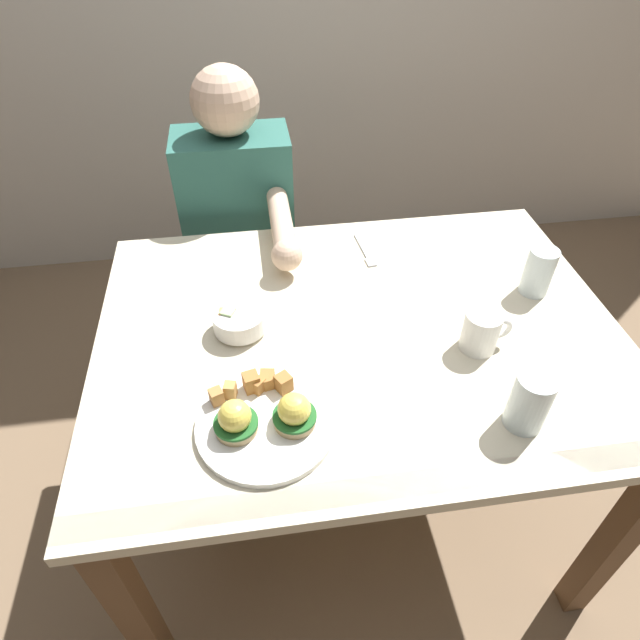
{
  "coord_description": "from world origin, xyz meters",
  "views": [
    {
      "loc": [
        -0.22,
        -0.88,
        1.59
      ],
      "look_at": [
        -0.09,
        0.0,
        0.78
      ],
      "focal_mm": 30.27,
      "sensor_mm": 36.0,
      "label": 1
    }
  ],
  "objects_px": {
    "dining_table": "(358,361)",
    "eggs_benedict_plate": "(265,418)",
    "fork": "(365,252)",
    "water_glass_near": "(529,403)",
    "water_glass_far": "(538,274)",
    "fruit_bowl": "(239,321)",
    "diner_person": "(241,230)",
    "coffee_mug": "(482,330)"
  },
  "relations": [
    {
      "from": "eggs_benedict_plate",
      "to": "coffee_mug",
      "type": "bearing_deg",
      "value": 16.92
    },
    {
      "from": "water_glass_near",
      "to": "diner_person",
      "type": "xyz_separation_m",
      "value": [
        -0.52,
        0.91,
        -0.15
      ]
    },
    {
      "from": "eggs_benedict_plate",
      "to": "water_glass_far",
      "type": "bearing_deg",
      "value": 24.59
    },
    {
      "from": "diner_person",
      "to": "fruit_bowl",
      "type": "bearing_deg",
      "value": -91.36
    },
    {
      "from": "dining_table",
      "to": "eggs_benedict_plate",
      "type": "height_order",
      "value": "eggs_benedict_plate"
    },
    {
      "from": "fruit_bowl",
      "to": "fork",
      "type": "relative_size",
      "value": 0.77
    },
    {
      "from": "coffee_mug",
      "to": "water_glass_near",
      "type": "height_order",
      "value": "water_glass_near"
    },
    {
      "from": "water_glass_near",
      "to": "diner_person",
      "type": "distance_m",
      "value": 1.05
    },
    {
      "from": "eggs_benedict_plate",
      "to": "water_glass_far",
      "type": "height_order",
      "value": "water_glass_far"
    },
    {
      "from": "fruit_bowl",
      "to": "coffee_mug",
      "type": "bearing_deg",
      "value": -13.69
    },
    {
      "from": "eggs_benedict_plate",
      "to": "fruit_bowl",
      "type": "xyz_separation_m",
      "value": [
        -0.04,
        0.27,
        0.01
      ]
    },
    {
      "from": "water_glass_far",
      "to": "diner_person",
      "type": "relative_size",
      "value": 0.11
    },
    {
      "from": "fruit_bowl",
      "to": "water_glass_near",
      "type": "xyz_separation_m",
      "value": [
        0.53,
        -0.34,
        0.03
      ]
    },
    {
      "from": "coffee_mug",
      "to": "water_glass_far",
      "type": "xyz_separation_m",
      "value": [
        0.21,
        0.17,
        0.0
      ]
    },
    {
      "from": "water_glass_near",
      "to": "eggs_benedict_plate",
      "type": "bearing_deg",
      "value": 172.63
    },
    {
      "from": "fork",
      "to": "water_glass_far",
      "type": "distance_m",
      "value": 0.44
    },
    {
      "from": "water_glass_near",
      "to": "water_glass_far",
      "type": "height_order",
      "value": "water_glass_near"
    },
    {
      "from": "eggs_benedict_plate",
      "to": "fruit_bowl",
      "type": "distance_m",
      "value": 0.28
    },
    {
      "from": "eggs_benedict_plate",
      "to": "fruit_bowl",
      "type": "bearing_deg",
      "value": 98.09
    },
    {
      "from": "dining_table",
      "to": "diner_person",
      "type": "height_order",
      "value": "diner_person"
    },
    {
      "from": "dining_table",
      "to": "water_glass_far",
      "type": "distance_m",
      "value": 0.49
    },
    {
      "from": "dining_table",
      "to": "eggs_benedict_plate",
      "type": "xyz_separation_m",
      "value": [
        -0.24,
        -0.24,
        0.13
      ]
    },
    {
      "from": "dining_table",
      "to": "fork",
      "type": "xyz_separation_m",
      "value": [
        0.07,
        0.3,
        0.11
      ]
    },
    {
      "from": "diner_person",
      "to": "coffee_mug",
      "type": "bearing_deg",
      "value": -53.85
    },
    {
      "from": "coffee_mug",
      "to": "fruit_bowl",
      "type": "bearing_deg",
      "value": 166.31
    },
    {
      "from": "fork",
      "to": "water_glass_far",
      "type": "relative_size",
      "value": 1.28
    },
    {
      "from": "fruit_bowl",
      "to": "fork",
      "type": "bearing_deg",
      "value": 37.05
    },
    {
      "from": "fruit_bowl",
      "to": "water_glass_far",
      "type": "height_order",
      "value": "water_glass_far"
    },
    {
      "from": "coffee_mug",
      "to": "fork",
      "type": "relative_size",
      "value": 0.71
    },
    {
      "from": "eggs_benedict_plate",
      "to": "diner_person",
      "type": "distance_m",
      "value": 0.85
    },
    {
      "from": "eggs_benedict_plate",
      "to": "fork",
      "type": "bearing_deg",
      "value": 60.04
    },
    {
      "from": "dining_table",
      "to": "fork",
      "type": "distance_m",
      "value": 0.32
    },
    {
      "from": "eggs_benedict_plate",
      "to": "water_glass_far",
      "type": "relative_size",
      "value": 2.22
    },
    {
      "from": "dining_table",
      "to": "water_glass_near",
      "type": "xyz_separation_m",
      "value": [
        0.26,
        -0.3,
        0.16
      ]
    },
    {
      "from": "fork",
      "to": "water_glass_near",
      "type": "xyz_separation_m",
      "value": [
        0.18,
        -0.6,
        0.05
      ]
    },
    {
      "from": "water_glass_near",
      "to": "diner_person",
      "type": "height_order",
      "value": "diner_person"
    },
    {
      "from": "fruit_bowl",
      "to": "dining_table",
      "type": "bearing_deg",
      "value": -6.84
    },
    {
      "from": "water_glass_near",
      "to": "water_glass_far",
      "type": "relative_size",
      "value": 1.03
    },
    {
      "from": "water_glass_near",
      "to": "diner_person",
      "type": "bearing_deg",
      "value": 119.79
    },
    {
      "from": "diner_person",
      "to": "water_glass_near",
      "type": "bearing_deg",
      "value": -60.21
    },
    {
      "from": "dining_table",
      "to": "coffee_mug",
      "type": "height_order",
      "value": "coffee_mug"
    },
    {
      "from": "fruit_bowl",
      "to": "fork",
      "type": "height_order",
      "value": "fruit_bowl"
    }
  ]
}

